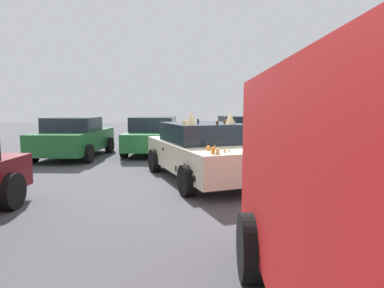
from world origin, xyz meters
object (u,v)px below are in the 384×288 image
Objects in this scene: parked_sedan_far_right at (74,138)px; parked_sedan_far_left at (240,129)px; art_car_decorated at (204,151)px; parked_sedan_behind_left at (154,135)px.

parked_sedan_far_right is 0.92× the size of parked_sedan_far_left.
art_car_decorated is 1.18× the size of parked_sedan_far_right.
art_car_decorated is at bearing -29.06° from parked_sedan_far_left.
parked_sedan_far_right reaches higher than parked_sedan_behind_left.
parked_sedan_behind_left is at bearing 179.92° from art_car_decorated.
art_car_decorated is 1.09× the size of parked_sedan_far_left.
art_car_decorated reaches higher than parked_sedan_far_left.
parked_sedan_far_right is 0.88× the size of parked_sedan_behind_left.
parked_sedan_far_left is (3.57, -4.09, -0.04)m from parked_sedan_behind_left.
parked_sedan_far_right reaches higher than parked_sedan_far_left.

